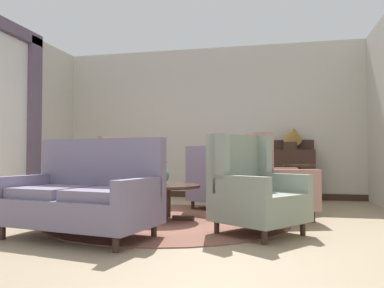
# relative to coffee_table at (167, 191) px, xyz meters

# --- Properties ---
(ground) EXTENTS (8.95, 8.95, 0.00)m
(ground) POSITION_rel_coffee_table_xyz_m (0.02, -0.28, -0.37)
(ground) COLOR #9E896B
(wall_back) EXTENTS (6.21, 0.08, 3.02)m
(wall_back) POSITION_rel_coffee_table_xyz_m (0.02, 2.92, 1.14)
(wall_back) COLOR beige
(wall_back) RESTS_ON ground
(wall_left) EXTENTS (0.08, 4.48, 3.02)m
(wall_left) POSITION_rel_coffee_table_xyz_m (-3.00, 0.68, 1.14)
(wall_left) COLOR beige
(wall_left) RESTS_ON ground
(baseboard_back) EXTENTS (6.05, 0.03, 0.12)m
(baseboard_back) POSITION_rel_coffee_table_xyz_m (0.02, 2.86, -0.31)
(baseboard_back) COLOR #382319
(baseboard_back) RESTS_ON ground
(area_rug) EXTENTS (3.07, 3.07, 0.01)m
(area_rug) POSITION_rel_coffee_table_xyz_m (0.02, 0.02, -0.37)
(area_rug) COLOR brown
(area_rug) RESTS_ON ground
(coffee_table) EXTENTS (0.86, 0.86, 0.46)m
(coffee_table) POSITION_rel_coffee_table_xyz_m (0.00, 0.00, 0.00)
(coffee_table) COLOR #382319
(coffee_table) RESTS_ON ground
(porcelain_vase) EXTENTS (0.16, 0.16, 0.30)m
(porcelain_vase) POSITION_rel_coffee_table_xyz_m (-0.06, 0.03, 0.22)
(porcelain_vase) COLOR #4C7A66
(porcelain_vase) RESTS_ON coffee_table
(settee) EXTENTS (1.65, 1.10, 1.01)m
(settee) POSITION_rel_coffee_table_xyz_m (-0.54, -1.15, 0.04)
(settee) COLOR slate
(settee) RESTS_ON ground
(armchair_near_window) EXTENTS (1.10, 1.11, 1.06)m
(armchair_near_window) POSITION_rel_coffee_table_xyz_m (1.13, -0.60, 0.07)
(armchair_near_window) COLOR gray
(armchair_near_window) RESTS_ON ground
(armchair_near_sideboard) EXTENTS (1.14, 1.15, 1.11)m
(armchair_near_sideboard) POSITION_rel_coffee_table_xyz_m (-0.98, 0.80, 0.09)
(armchair_near_sideboard) COLOR tan
(armchair_near_sideboard) RESTS_ON ground
(armchair_back_corner) EXTENTS (1.09, 1.09, 1.11)m
(armchair_back_corner) POSITION_rel_coffee_table_xyz_m (1.28, 0.46, 0.08)
(armchair_back_corner) COLOR tan
(armchair_back_corner) RESTS_ON ground
(armchair_foreground_right) EXTENTS (1.03, 1.05, 0.98)m
(armchair_foreground_right) POSITION_rel_coffee_table_xyz_m (0.47, 1.17, 0.06)
(armchair_foreground_right) COLOR slate
(armchair_foreground_right) RESTS_ON ground
(side_table) EXTENTS (0.49, 0.49, 0.70)m
(side_table) POSITION_rel_coffee_table_xyz_m (1.71, 1.36, 0.05)
(side_table) COLOR #382319
(side_table) RESTS_ON ground
(sideboard) EXTENTS (0.88, 0.35, 1.13)m
(sideboard) POSITION_rel_coffee_table_xyz_m (1.61, 2.62, 0.16)
(sideboard) COLOR #382319
(sideboard) RESTS_ON ground
(gramophone) EXTENTS (0.41, 0.50, 0.53)m
(gramophone) POSITION_rel_coffee_table_xyz_m (1.66, 2.53, 0.83)
(gramophone) COLOR #382319
(gramophone) RESTS_ON sideboard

